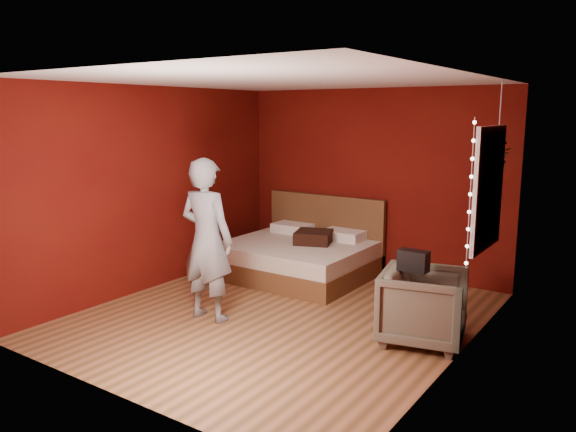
# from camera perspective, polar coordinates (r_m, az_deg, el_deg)

# --- Properties ---
(floor) EXTENTS (4.50, 4.50, 0.00)m
(floor) POSITION_cam_1_polar(r_m,az_deg,el_deg) (6.46, -0.74, -10.04)
(floor) COLOR #98613C
(floor) RESTS_ON ground
(room_walls) EXTENTS (4.04, 4.54, 2.62)m
(room_walls) POSITION_cam_1_polar(r_m,az_deg,el_deg) (6.08, -0.78, 4.94)
(room_walls) COLOR #561109
(room_walls) RESTS_ON ground
(window) EXTENTS (0.05, 0.97, 1.27)m
(window) POSITION_cam_1_polar(r_m,az_deg,el_deg) (6.09, 19.66, 2.65)
(window) COLOR white
(window) RESTS_ON room_walls
(fairy_lights) EXTENTS (0.04, 0.04, 1.45)m
(fairy_lights) POSITION_cam_1_polar(r_m,az_deg,el_deg) (5.60, 18.03, 2.10)
(fairy_lights) COLOR silver
(fairy_lights) RESTS_ON room_walls
(bed) EXTENTS (1.92, 1.64, 1.06)m
(bed) POSITION_cam_1_polar(r_m,az_deg,el_deg) (7.92, 1.23, -4.08)
(bed) COLOR brown
(bed) RESTS_ON ground
(person) EXTENTS (0.68, 0.47, 1.80)m
(person) POSITION_cam_1_polar(r_m,az_deg,el_deg) (6.18, -8.25, -2.43)
(person) COLOR slate
(person) RESTS_ON ground
(armchair) EXTENTS (0.97, 0.96, 0.74)m
(armchair) POSITION_cam_1_polar(r_m,az_deg,el_deg) (5.79, 13.60, -8.91)
(armchair) COLOR #5E5B4A
(armchair) RESTS_ON ground
(handbag) EXTENTS (0.29, 0.15, 0.21)m
(handbag) POSITION_cam_1_polar(r_m,az_deg,el_deg) (5.60, 12.63, -4.45)
(handbag) COLOR black
(handbag) RESTS_ON armchair
(throw_pillow) EXTENTS (0.61, 0.61, 0.17)m
(throw_pillow) POSITION_cam_1_polar(r_m,az_deg,el_deg) (7.78, 2.62, -2.15)
(throw_pillow) COLOR black
(throw_pillow) RESTS_ON bed
(hanging_plant) EXTENTS (0.38, 0.34, 1.02)m
(hanging_plant) POSITION_cam_1_polar(r_m,az_deg,el_deg) (6.68, 20.47, 5.59)
(hanging_plant) COLOR silver
(hanging_plant) RESTS_ON room_walls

